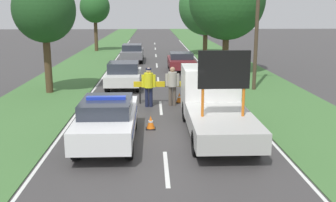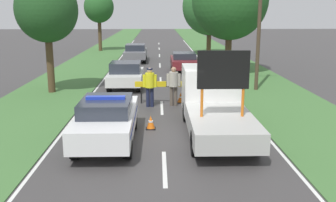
{
  "view_description": "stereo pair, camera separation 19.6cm",
  "coord_description": "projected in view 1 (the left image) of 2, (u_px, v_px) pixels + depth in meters",
  "views": [
    {
      "loc": [
        -0.37,
        -13.06,
        4.31
      ],
      "look_at": [
        0.19,
        0.78,
        1.1
      ],
      "focal_mm": 42.0,
      "sensor_mm": 36.0,
      "label": 1
    },
    {
      "loc": [
        -0.17,
        -13.07,
        4.31
      ],
      "look_at": [
        0.19,
        0.78,
        1.1
      ],
      "focal_mm": 42.0,
      "sensor_mm": 36.0,
      "label": 2
    }
  ],
  "objects": [
    {
      "name": "queued_car_wagon_maroon",
      "position": [
        181.0,
        61.0,
        28.35
      ],
      "size": [
        1.81,
        4.2,
        1.34
      ],
      "rotation": [
        0.0,
        0.0,
        3.14
      ],
      "color": "maroon",
      "rests_on": "ground"
    },
    {
      "name": "work_truck",
      "position": [
        214.0,
        101.0,
        14.31
      ],
      "size": [
        2.07,
        6.06,
        3.1
      ],
      "rotation": [
        0.0,
        0.0,
        3.17
      ],
      "color": "white",
      "rests_on": "ground"
    },
    {
      "name": "lane_markings",
      "position": [
        158.0,
        76.0,
        26.43
      ],
      "size": [
        7.34,
        63.11,
        0.01
      ],
      "color": "silver",
      "rests_on": "ground"
    },
    {
      "name": "police_car",
      "position": [
        107.0,
        119.0,
        12.93
      ],
      "size": [
        1.81,
        4.86,
        1.61
      ],
      "rotation": [
        0.0,
        0.0,
        -0.08
      ],
      "color": "white",
      "rests_on": "ground"
    },
    {
      "name": "queued_car_suv_grey",
      "position": [
        132.0,
        52.0,
        33.77
      ],
      "size": [
        1.83,
        4.68,
        1.47
      ],
      "rotation": [
        0.0,
        0.0,
        3.14
      ],
      "color": "slate",
      "rests_on": "ground"
    },
    {
      "name": "road_barrier",
      "position": [
        165.0,
        85.0,
        18.46
      ],
      "size": [
        2.94,
        0.08,
        1.05
      ],
      "rotation": [
        0.0,
        0.0,
        -0.05
      ],
      "color": "black",
      "rests_on": "ground"
    },
    {
      "name": "queued_car_van_white",
      "position": [
        124.0,
        75.0,
        22.22
      ],
      "size": [
        1.89,
        3.91,
        1.47
      ],
      "rotation": [
        0.0,
        0.0,
        3.14
      ],
      "color": "silver",
      "rests_on": "ground"
    },
    {
      "name": "roadside_tree_near_right",
      "position": [
        95.0,
        7.0,
        41.3
      ],
      "size": [
        3.13,
        3.13,
        6.28
      ],
      "color": "#4C3823",
      "rests_on": "ground"
    },
    {
      "name": "utility_pole",
      "position": [
        258.0,
        9.0,
        20.78
      ],
      "size": [
        1.2,
        0.2,
        8.51
      ],
      "color": "#473828",
      "rests_on": "ground"
    },
    {
      "name": "grass_verge_right",
      "position": [
        225.0,
        62.0,
        33.4
      ],
      "size": [
        4.3,
        120.0,
        0.03
      ],
      "color": "#427038",
      "rests_on": "ground"
    },
    {
      "name": "police_officer",
      "position": [
        149.0,
        84.0,
        17.73
      ],
      "size": [
        0.64,
        0.41,
        1.79
      ],
      "rotation": [
        0.0,
        0.0,
        3.12
      ],
      "color": "#191E38",
      "rests_on": "ground"
    },
    {
      "name": "traffic_cone_near_police",
      "position": [
        100.0,
        112.0,
        15.95
      ],
      "size": [
        0.39,
        0.39,
        0.54
      ],
      "color": "black",
      "rests_on": "ground"
    },
    {
      "name": "traffic_cone_behind_barrier",
      "position": [
        151.0,
        122.0,
        14.55
      ],
      "size": [
        0.36,
        0.36,
        0.51
      ],
      "color": "black",
      "rests_on": "ground"
    },
    {
      "name": "traffic_cone_near_truck",
      "position": [
        179.0,
        98.0,
        18.73
      ],
      "size": [
        0.34,
        0.34,
        0.48
      ],
      "color": "black",
      "rests_on": "ground"
    },
    {
      "name": "roadside_tree_near_left",
      "position": [
        206.0,
        6.0,
        37.37
      ],
      "size": [
        5.17,
        5.17,
        7.38
      ],
      "color": "#4C3823",
      "rests_on": "ground"
    },
    {
      "name": "roadside_tree_mid_left",
      "position": [
        227.0,
        0.0,
        26.27
      ],
      "size": [
        5.1,
        5.1,
        7.67
      ],
      "color": "#4C3823",
      "rests_on": "ground"
    },
    {
      "name": "traffic_cone_centre_front",
      "position": [
        227.0,
        105.0,
        17.08
      ],
      "size": [
        0.42,
        0.42,
        0.59
      ],
      "color": "black",
      "rests_on": "ground"
    },
    {
      "name": "ground_plane",
      "position": [
        163.0,
        137.0,
        13.7
      ],
      "size": [
        160.0,
        160.0,
        0.0
      ],
      "primitive_type": "plane",
      "color": "#3D3A3A"
    },
    {
      "name": "roadside_tree_mid_right",
      "position": [
        44.0,
        10.0,
        20.01
      ],
      "size": [
        3.19,
        3.19,
        6.01
      ],
      "color": "#4C3823",
      "rests_on": "ground"
    },
    {
      "name": "pedestrian_civilian",
      "position": [
        172.0,
        83.0,
        17.96
      ],
      "size": [
        0.65,
        0.41,
        1.8
      ],
      "rotation": [
        0.0,
        0.0,
        0.43
      ],
      "color": "brown",
      "rests_on": "ground"
    },
    {
      "name": "grass_verge_left",
      "position": [
        87.0,
        63.0,
        32.94
      ],
      "size": [
        4.3,
        120.0,
        0.03
      ],
      "color": "#427038",
      "rests_on": "ground"
    }
  ]
}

